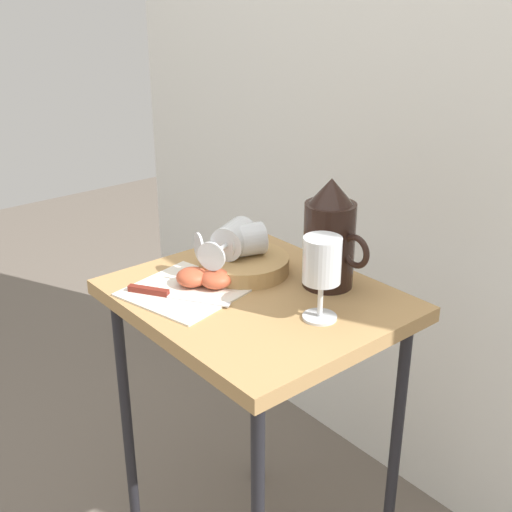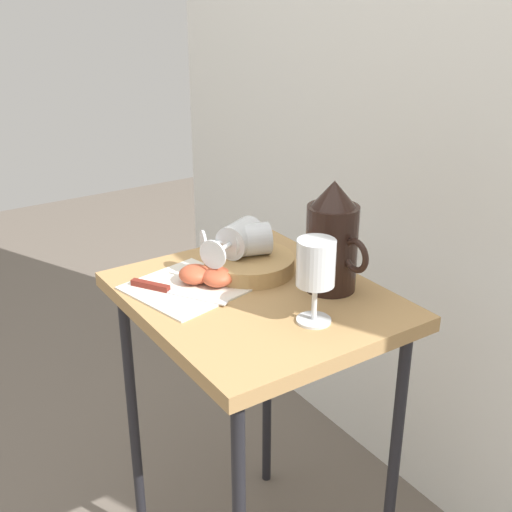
{
  "view_description": "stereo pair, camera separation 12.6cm",
  "coord_description": "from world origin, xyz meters",
  "px_view_note": "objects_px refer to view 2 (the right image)",
  "views": [
    {
      "loc": [
        0.89,
        -0.75,
        1.31
      ],
      "look_at": [
        0.0,
        0.0,
        0.81
      ],
      "focal_mm": 46.11,
      "sensor_mm": 36.0,
      "label": 1
    },
    {
      "loc": [
        0.97,
        -0.65,
        1.31
      ],
      "look_at": [
        0.0,
        0.0,
        0.81
      ],
      "focal_mm": 46.11,
      "sensor_mm": 36.0,
      "label": 2
    }
  ],
  "objects_px": {
    "wine_glass_tipped_near": "(239,239)",
    "knife": "(164,289)",
    "wine_glass_tipped_far": "(248,240)",
    "basket_tray": "(249,264)",
    "wine_glass_upright": "(316,268)",
    "pitcher": "(332,246)",
    "apple_half_right": "(218,277)",
    "apple_half_left": "(195,274)",
    "table": "(256,329)"
  },
  "relations": [
    {
      "from": "wine_glass_tipped_near",
      "to": "knife",
      "type": "distance_m",
      "value": 0.19
    },
    {
      "from": "wine_glass_tipped_near",
      "to": "wine_glass_tipped_far",
      "type": "height_order",
      "value": "wine_glass_tipped_near"
    },
    {
      "from": "wine_glass_tipped_far",
      "to": "knife",
      "type": "xyz_separation_m",
      "value": [
        -0.0,
        -0.2,
        -0.06
      ]
    },
    {
      "from": "basket_tray",
      "to": "wine_glass_upright",
      "type": "distance_m",
      "value": 0.26
    },
    {
      "from": "pitcher",
      "to": "apple_half_right",
      "type": "bearing_deg",
      "value": -125.35
    },
    {
      "from": "wine_glass_upright",
      "to": "pitcher",
      "type": "bearing_deg",
      "value": 128.61
    },
    {
      "from": "apple_half_right",
      "to": "wine_glass_upright",
      "type": "bearing_deg",
      "value": 17.92
    },
    {
      "from": "basket_tray",
      "to": "apple_half_left",
      "type": "xyz_separation_m",
      "value": [
        -0.01,
        -0.13,
        0.0
      ]
    },
    {
      "from": "knife",
      "to": "apple_half_right",
      "type": "bearing_deg",
      "value": 71.16
    },
    {
      "from": "apple_half_right",
      "to": "knife",
      "type": "distance_m",
      "value": 0.11
    },
    {
      "from": "wine_glass_tipped_far",
      "to": "knife",
      "type": "distance_m",
      "value": 0.21
    },
    {
      "from": "wine_glass_tipped_far",
      "to": "wine_glass_upright",
      "type": "bearing_deg",
      "value": -5.4
    },
    {
      "from": "apple_half_left",
      "to": "pitcher",
      "type": "bearing_deg",
      "value": 52.11
    },
    {
      "from": "basket_tray",
      "to": "table",
      "type": "bearing_deg",
      "value": -25.79
    },
    {
      "from": "wine_glass_tipped_near",
      "to": "knife",
      "type": "xyz_separation_m",
      "value": [
        0.01,
        -0.18,
        -0.06
      ]
    },
    {
      "from": "apple_half_right",
      "to": "basket_tray",
      "type": "bearing_deg",
      "value": 106.6
    },
    {
      "from": "pitcher",
      "to": "wine_glass_tipped_near",
      "type": "height_order",
      "value": "pitcher"
    },
    {
      "from": "pitcher",
      "to": "apple_half_right",
      "type": "relative_size",
      "value": 3.44
    },
    {
      "from": "basket_tray",
      "to": "wine_glass_upright",
      "type": "height_order",
      "value": "wine_glass_upright"
    },
    {
      "from": "apple_half_left",
      "to": "knife",
      "type": "bearing_deg",
      "value": -88.15
    },
    {
      "from": "table",
      "to": "basket_tray",
      "type": "height_order",
      "value": "basket_tray"
    },
    {
      "from": "wine_glass_tipped_near",
      "to": "apple_half_left",
      "type": "xyz_separation_m",
      "value": [
        0.01,
        -0.11,
        -0.05
      ]
    },
    {
      "from": "apple_half_right",
      "to": "knife",
      "type": "relative_size",
      "value": 0.35
    },
    {
      "from": "wine_glass_tipped_near",
      "to": "wine_glass_tipped_far",
      "type": "distance_m",
      "value": 0.02
    },
    {
      "from": "table",
      "to": "wine_glass_tipped_near",
      "type": "bearing_deg",
      "value": 163.43
    },
    {
      "from": "apple_half_right",
      "to": "pitcher",
      "type": "bearing_deg",
      "value": 54.65
    },
    {
      "from": "basket_tray",
      "to": "apple_half_right",
      "type": "distance_m",
      "value": 0.1
    },
    {
      "from": "wine_glass_upright",
      "to": "knife",
      "type": "xyz_separation_m",
      "value": [
        -0.26,
        -0.17,
        -0.1
      ]
    },
    {
      "from": "apple_half_right",
      "to": "wine_glass_tipped_far",
      "type": "bearing_deg",
      "value": 109.66
    },
    {
      "from": "basket_tray",
      "to": "apple_half_left",
      "type": "distance_m",
      "value": 0.13
    },
    {
      "from": "apple_half_left",
      "to": "knife",
      "type": "height_order",
      "value": "apple_half_left"
    },
    {
      "from": "wine_glass_upright",
      "to": "wine_glass_tipped_near",
      "type": "bearing_deg",
      "value": 177.77
    },
    {
      "from": "basket_tray",
      "to": "knife",
      "type": "xyz_separation_m",
      "value": [
        -0.01,
        -0.2,
        -0.01
      ]
    },
    {
      "from": "table",
      "to": "basket_tray",
      "type": "xyz_separation_m",
      "value": [
        -0.09,
        0.05,
        0.1
      ]
    },
    {
      "from": "table",
      "to": "wine_glass_upright",
      "type": "bearing_deg",
      "value": 8.69
    },
    {
      "from": "wine_glass_upright",
      "to": "wine_glass_tipped_near",
      "type": "height_order",
      "value": "wine_glass_upright"
    },
    {
      "from": "wine_glass_tipped_far",
      "to": "apple_half_right",
      "type": "xyz_separation_m",
      "value": [
        0.03,
        -0.1,
        -0.05
      ]
    },
    {
      "from": "wine_glass_upright",
      "to": "table",
      "type": "bearing_deg",
      "value": -171.31
    },
    {
      "from": "basket_tray",
      "to": "wine_glass_upright",
      "type": "xyz_separation_m",
      "value": [
        0.25,
        -0.02,
        0.09
      ]
    },
    {
      "from": "table",
      "to": "pitcher",
      "type": "distance_m",
      "value": 0.23
    },
    {
      "from": "knife",
      "to": "table",
      "type": "bearing_deg",
      "value": 55.89
    },
    {
      "from": "wine_glass_upright",
      "to": "wine_glass_tipped_far",
      "type": "distance_m",
      "value": 0.26
    },
    {
      "from": "wine_glass_upright",
      "to": "apple_half_right",
      "type": "distance_m",
      "value": 0.25
    },
    {
      "from": "table",
      "to": "pitcher",
      "type": "bearing_deg",
      "value": 64.94
    },
    {
      "from": "basket_tray",
      "to": "apple_half_left",
      "type": "height_order",
      "value": "apple_half_left"
    },
    {
      "from": "wine_glass_tipped_near",
      "to": "apple_half_right",
      "type": "height_order",
      "value": "wine_glass_tipped_near"
    },
    {
      "from": "pitcher",
      "to": "table",
      "type": "bearing_deg",
      "value": -115.06
    },
    {
      "from": "table",
      "to": "knife",
      "type": "xyz_separation_m",
      "value": [
        -0.1,
        -0.15,
        0.09
      ]
    },
    {
      "from": "apple_half_left",
      "to": "wine_glass_tipped_far",
      "type": "bearing_deg",
      "value": 88.55
    },
    {
      "from": "pitcher",
      "to": "apple_half_right",
      "type": "xyz_separation_m",
      "value": [
        -0.13,
        -0.18,
        -0.07
      ]
    }
  ]
}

